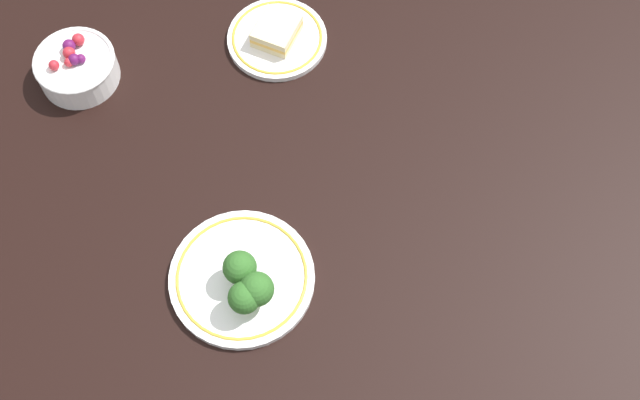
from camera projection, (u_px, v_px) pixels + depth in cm
name	position (u px, v px, depth cm)	size (l,w,h in cm)	color
dining_table	(320.00, 211.00, 130.97)	(142.24, 113.78, 4.00)	black
bowl_berries	(77.00, 67.00, 137.29)	(13.75, 13.75, 7.10)	white
plate_broccoli	(243.00, 280.00, 121.11)	(22.12, 22.12, 8.48)	white
plate_sandwich	(277.00, 37.00, 142.20)	(17.51, 17.51, 4.28)	white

